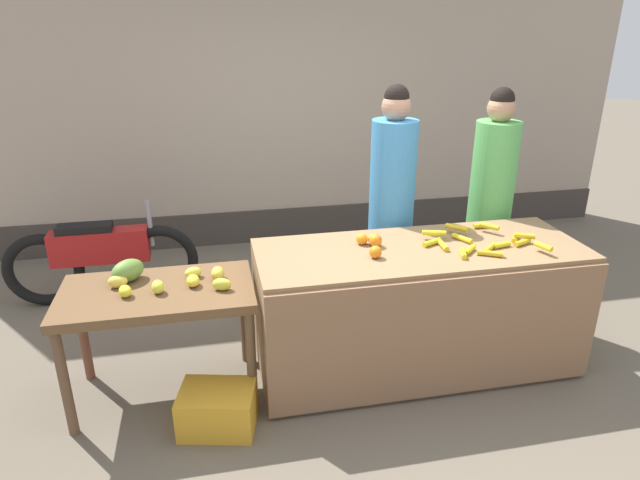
# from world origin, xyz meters

# --- Properties ---
(ground_plane) EXTENTS (24.00, 24.00, 0.00)m
(ground_plane) POSITION_xyz_m (0.00, 0.00, 0.00)
(ground_plane) COLOR #665B4C
(market_wall_back) EXTENTS (7.26, 0.23, 3.49)m
(market_wall_back) POSITION_xyz_m (0.00, 2.65, 1.71)
(market_wall_back) COLOR tan
(market_wall_back) RESTS_ON ground
(fruit_stall_counter) EXTENTS (2.17, 0.82, 0.89)m
(fruit_stall_counter) POSITION_xyz_m (0.42, -0.01, 0.45)
(fruit_stall_counter) COLOR olive
(fruit_stall_counter) RESTS_ON ground
(side_table_wooden) EXTENTS (1.17, 0.66, 0.76)m
(side_table_wooden) POSITION_xyz_m (-1.28, 0.00, 0.66)
(side_table_wooden) COLOR brown
(side_table_wooden) RESTS_ON ground
(banana_bunch_pile) EXTENTS (0.77, 0.59, 0.07)m
(banana_bunch_pile) POSITION_xyz_m (0.83, -0.02, 0.92)
(banana_bunch_pile) COLOR gold
(banana_bunch_pile) RESTS_ON fruit_stall_counter
(orange_pile) EXTENTS (0.16, 0.31, 0.09)m
(orange_pile) POSITION_xyz_m (0.10, 0.06, 0.93)
(orange_pile) COLOR orange
(orange_pile) RESTS_ON fruit_stall_counter
(mango_papaya_pile) EXTENTS (0.76, 0.43, 0.14)m
(mango_papaya_pile) POSITION_xyz_m (-1.30, 0.08, 0.82)
(mango_papaya_pile) COLOR yellow
(mango_papaya_pile) RESTS_ON side_table_wooden
(vendor_woman_blue_shirt) EXTENTS (0.34, 0.34, 1.87)m
(vendor_woman_blue_shirt) POSITION_xyz_m (0.43, 0.65, 0.95)
(vendor_woman_blue_shirt) COLOR #33333D
(vendor_woman_blue_shirt) RESTS_ON ground
(vendor_woman_green_shirt) EXTENTS (0.34, 0.34, 1.83)m
(vendor_woman_green_shirt) POSITION_xyz_m (1.25, 0.66, 0.92)
(vendor_woman_green_shirt) COLOR #33333D
(vendor_woman_green_shirt) RESTS_ON ground
(parked_motorcycle) EXTENTS (1.60, 0.18, 0.88)m
(parked_motorcycle) POSITION_xyz_m (-1.86, 1.46, 0.40)
(parked_motorcycle) COLOR black
(parked_motorcycle) RESTS_ON ground
(produce_crate) EXTENTS (0.50, 0.41, 0.26)m
(produce_crate) POSITION_xyz_m (-0.97, -0.40, 0.13)
(produce_crate) COLOR gold
(produce_crate) RESTS_ON ground
(produce_sack) EXTENTS (0.41, 0.36, 0.51)m
(produce_sack) POSITION_xyz_m (-0.45, 0.83, 0.25)
(produce_sack) COLOR maroon
(produce_sack) RESTS_ON ground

